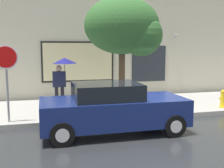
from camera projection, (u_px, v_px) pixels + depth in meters
The scene contains 8 objects.
ground_plane at pixel (150, 129), 8.54m from camera, with size 60.00×60.00×0.00m, color #282B2D.
sidewalk at pixel (122, 106), 11.41m from camera, with size 20.00×4.00×0.15m, color #A3A099.
building_facade at pixel (108, 27), 13.36m from camera, with size 20.00×0.67×7.00m.
parked_car at pixel (112, 108), 8.07m from camera, with size 4.23×1.86×1.49m.
fire_hydrant at pixel (223, 99), 10.87m from camera, with size 0.30×0.44×0.71m.
pedestrian_with_umbrella at pixel (63, 69), 10.56m from camera, with size 0.93×0.91×1.97m.
street_tree at pixel (126, 28), 10.12m from camera, with size 2.82×2.40×4.22m.
stop_sign at pixel (6, 68), 8.52m from camera, with size 0.76×0.10×2.45m.
Camera 1 is at (-3.19, -7.73, 2.51)m, focal length 44.01 mm.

